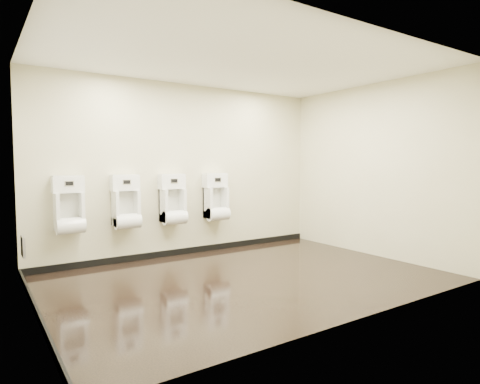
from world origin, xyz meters
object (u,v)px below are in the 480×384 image
object	(u,v)px
access_panel	(23,246)
urinal_3	(216,200)
urinal_0	(69,209)
urinal_2	(173,203)
urinal_1	(126,206)

from	to	relation	value
access_panel	urinal_3	world-z (taller)	urinal_3
urinal_0	urinal_3	world-z (taller)	same
urinal_2	access_panel	bearing A→B (deg)	-169.23
access_panel	urinal_2	world-z (taller)	urinal_2
urinal_2	urinal_3	bearing A→B (deg)	0.00
urinal_3	urinal_1	bearing A→B (deg)	180.00
access_panel	urinal_0	world-z (taller)	urinal_0
urinal_2	urinal_3	xyz separation A→B (m)	(0.80, 0.00, 0.00)
access_panel	urinal_2	xyz separation A→B (m)	(2.16, 0.41, 0.38)
urinal_2	urinal_3	world-z (taller)	same
access_panel	urinal_2	bearing A→B (deg)	10.77
urinal_0	urinal_1	xyz separation A→B (m)	(0.79, 0.00, 0.00)
urinal_1	urinal_3	distance (m)	1.55
urinal_1	urinal_2	size ratio (longest dim) A/B	1.00
access_panel	urinal_2	size ratio (longest dim) A/B	0.32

